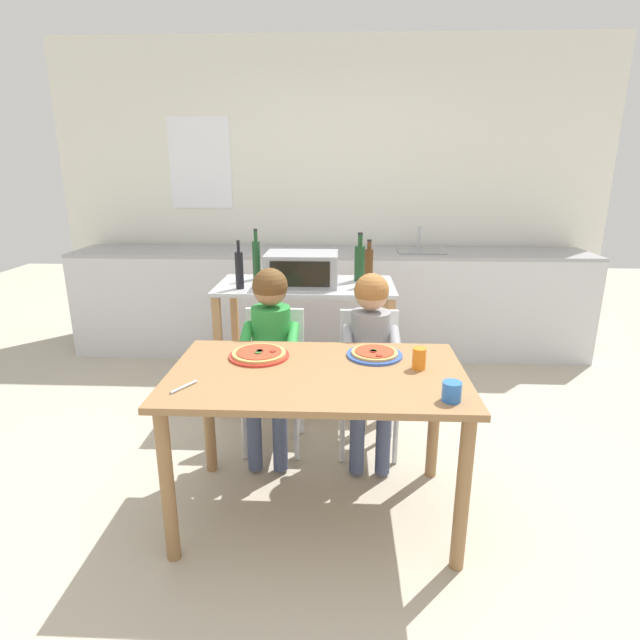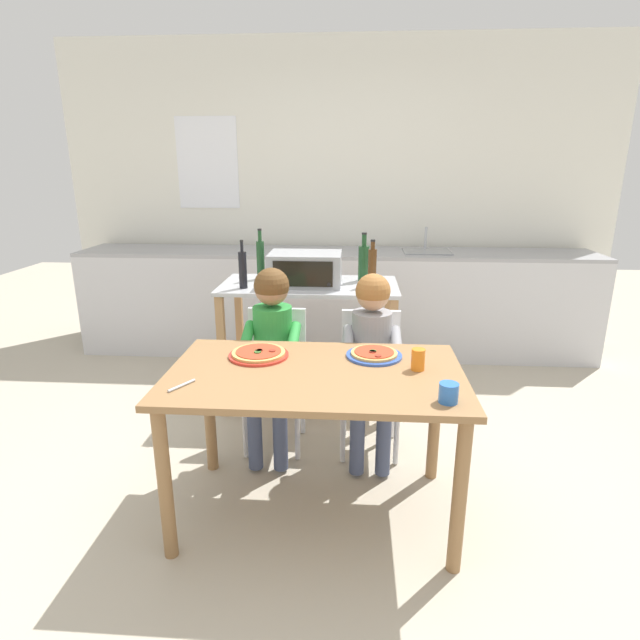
# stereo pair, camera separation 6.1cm
# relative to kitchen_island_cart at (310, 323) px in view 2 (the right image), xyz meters

# --- Properties ---
(ground_plane) EXTENTS (10.64, 10.64, 0.00)m
(ground_plane) POSITION_rel_kitchen_island_cart_xyz_m (0.14, -0.16, -0.58)
(ground_plane) COLOR #B7AD99
(back_wall_tiled) EXTENTS (4.98, 0.13, 2.70)m
(back_wall_tiled) POSITION_rel_kitchen_island_cart_xyz_m (0.13, 1.49, 0.77)
(back_wall_tiled) COLOR white
(back_wall_tiled) RESTS_ON ground
(kitchen_counter) EXTENTS (4.48, 0.60, 1.11)m
(kitchen_counter) POSITION_rel_kitchen_island_cart_xyz_m (0.14, 1.08, -0.13)
(kitchen_counter) COLOR silver
(kitchen_counter) RESTS_ON ground
(kitchen_island_cart) EXTENTS (1.19, 0.61, 0.86)m
(kitchen_island_cart) POSITION_rel_kitchen_island_cart_xyz_m (0.00, 0.00, 0.00)
(kitchen_island_cart) COLOR #B7BABF
(kitchen_island_cart) RESTS_ON ground
(toaster_oven) EXTENTS (0.47, 0.35, 0.21)m
(toaster_oven) POSITION_rel_kitchen_island_cart_xyz_m (-0.02, -0.02, 0.39)
(toaster_oven) COLOR #999BA0
(toaster_oven) RESTS_ON kitchen_island_cart
(bottle_squat_spirits) EXTENTS (0.05, 0.05, 0.31)m
(bottle_squat_spirits) POSITION_rel_kitchen_island_cart_xyz_m (-0.42, -0.15, 0.41)
(bottle_squat_spirits) COLOR black
(bottle_squat_spirits) RESTS_ON kitchen_island_cart
(bottle_slim_sauce) EXTENTS (0.06, 0.06, 0.31)m
(bottle_slim_sauce) POSITION_rel_kitchen_island_cart_xyz_m (0.42, -0.04, 0.41)
(bottle_slim_sauce) COLOR #4C2D14
(bottle_slim_sauce) RESTS_ON kitchen_island_cart
(bottle_dark_olive_oil) EXTENTS (0.05, 0.05, 0.35)m
(bottle_dark_olive_oil) POSITION_rel_kitchen_island_cart_xyz_m (-0.35, 0.13, 0.42)
(bottle_dark_olive_oil) COLOR #1E4723
(bottle_dark_olive_oil) RESTS_ON kitchen_island_cart
(bottle_brown_beer) EXTENTS (0.08, 0.08, 0.33)m
(bottle_brown_beer) POSITION_rel_kitchen_island_cart_xyz_m (0.36, 0.12, 0.41)
(bottle_brown_beer) COLOR #1E4723
(bottle_brown_beer) RESTS_ON kitchen_island_cart
(dining_table) EXTENTS (1.33, 0.79, 0.74)m
(dining_table) POSITION_rel_kitchen_island_cart_xyz_m (0.14, -1.23, 0.05)
(dining_table) COLOR olive
(dining_table) RESTS_ON ground
(dining_chair_left) EXTENTS (0.36, 0.36, 0.81)m
(dining_chair_left) POSITION_rel_kitchen_island_cart_xyz_m (-0.15, -0.57, -0.10)
(dining_chair_left) COLOR silver
(dining_chair_left) RESTS_ON ground
(dining_chair_right) EXTENTS (0.36, 0.36, 0.81)m
(dining_chair_right) POSITION_rel_kitchen_island_cart_xyz_m (0.41, -0.58, -0.10)
(dining_chair_right) COLOR silver
(dining_chair_right) RESTS_ON ground
(child_in_green_shirt) EXTENTS (0.32, 0.42, 1.07)m
(child_in_green_shirt) POSITION_rel_kitchen_island_cart_xyz_m (-0.15, -0.68, 0.11)
(child_in_green_shirt) COLOR #424C6B
(child_in_green_shirt) RESTS_ON ground
(child_in_grey_shirt) EXTENTS (0.32, 0.42, 1.05)m
(child_in_grey_shirt) POSITION_rel_kitchen_island_cart_xyz_m (0.41, -0.69, 0.09)
(child_in_grey_shirt) COLOR #424C6B
(child_in_grey_shirt) RESTS_ON ground
(pizza_plate_red_rimmed) EXTENTS (0.29, 0.29, 0.03)m
(pizza_plate_red_rimmed) POSITION_rel_kitchen_island_cart_xyz_m (-0.15, -1.06, 0.17)
(pizza_plate_red_rimmed) COLOR red
(pizza_plate_red_rimmed) RESTS_ON dining_table
(pizza_plate_blue_rimmed) EXTENTS (0.27, 0.27, 0.03)m
(pizza_plate_blue_rimmed) POSITION_rel_kitchen_island_cart_xyz_m (0.41, -1.03, 0.17)
(pizza_plate_blue_rimmed) COLOR #3356B7
(pizza_plate_blue_rimmed) RESTS_ON dining_table
(drinking_cup_blue) EXTENTS (0.08, 0.08, 0.08)m
(drinking_cup_blue) POSITION_rel_kitchen_island_cart_xyz_m (0.68, -1.50, 0.20)
(drinking_cup_blue) COLOR blue
(drinking_cup_blue) RESTS_ON dining_table
(drinking_cup_orange) EXTENTS (0.06, 0.06, 0.10)m
(drinking_cup_orange) POSITION_rel_kitchen_island_cart_xyz_m (0.60, -1.18, 0.21)
(drinking_cup_orange) COLOR orange
(drinking_cup_orange) RESTS_ON dining_table
(serving_spoon) EXTENTS (0.08, 0.13, 0.01)m
(serving_spoon) POSITION_rel_kitchen_island_cart_xyz_m (-0.41, -1.43, 0.16)
(serving_spoon) COLOR #B7BABF
(serving_spoon) RESTS_ON dining_table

